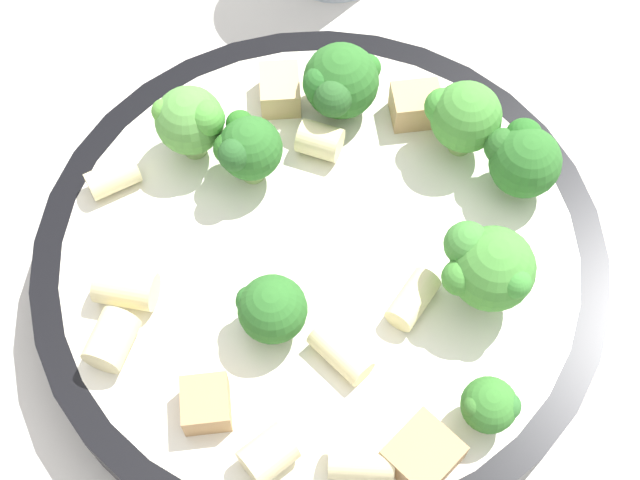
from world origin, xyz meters
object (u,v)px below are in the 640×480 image
(broccoli_floret_3, at_px, (246,148))
(broccoli_floret_6, at_px, (462,116))
(broccoli_floret_0, at_px, (522,158))
(rigatoni_1, at_px, (351,351))
(rigatoni_4, at_px, (113,178))
(rigatoni_7, at_px, (126,287))
(broccoli_floret_5, at_px, (339,83))
(chicken_chunk_1, at_px, (206,404))
(chicken_chunk_2, at_px, (280,90))
(broccoli_floret_2, at_px, (191,121))
(pasta_bowl, at_px, (320,264))
(broccoli_floret_4, at_px, (269,308))
(chicken_chunk_3, at_px, (416,105))
(broccoli_floret_7, at_px, (488,267))
(rigatoni_2, at_px, (413,299))
(rigatoni_3, at_px, (268,455))
(rigatoni_6, at_px, (111,340))
(broccoli_floret_1, at_px, (490,405))
(chicken_chunk_0, at_px, (423,455))
(rigatoni_0, at_px, (320,141))
(rigatoni_5, at_px, (357,463))

(broccoli_floret_3, height_order, broccoli_floret_6, broccoli_floret_6)
(broccoli_floret_0, distance_m, rigatoni_1, 0.12)
(broccoli_floret_3, bearing_deg, rigatoni_4, 176.05)
(rigatoni_7, bearing_deg, broccoli_floret_5, 38.23)
(rigatoni_4, relative_size, chicken_chunk_1, 1.14)
(broccoli_floret_5, bearing_deg, chicken_chunk_2, 158.40)
(broccoli_floret_2, distance_m, broccoli_floret_3, 0.03)
(pasta_bowl, relative_size, broccoli_floret_6, 6.38)
(broccoli_floret_4, height_order, chicken_chunk_3, broccoli_floret_4)
(broccoli_floret_7, xyz_separation_m, rigatoni_2, (-0.03, -0.00, -0.02))
(broccoli_floret_3, bearing_deg, broccoli_floret_4, -90.39)
(rigatoni_3, xyz_separation_m, chicken_chunk_1, (-0.02, 0.03, -0.00))
(rigatoni_3, xyz_separation_m, rigatoni_6, (-0.06, 0.06, 0.00))
(chicken_chunk_2, bearing_deg, broccoli_floret_1, -71.38)
(broccoli_floret_1, relative_size, rigatoni_7, 1.08)
(broccoli_floret_2, distance_m, chicken_chunk_0, 0.18)
(broccoli_floret_0, bearing_deg, rigatoni_7, -170.82)
(rigatoni_7, xyz_separation_m, chicken_chunk_0, (0.11, -0.09, -0.00))
(broccoli_floret_6, bearing_deg, rigatoni_2, -115.96)
(broccoli_floret_4, bearing_deg, rigatoni_3, -98.62)
(pasta_bowl, height_order, chicken_chunk_2, chicken_chunk_2)
(broccoli_floret_5, distance_m, broccoli_floret_7, 0.12)
(broccoli_floret_1, relative_size, broccoli_floret_4, 0.84)
(pasta_bowl, distance_m, broccoli_floret_3, 0.07)
(broccoli_floret_5, bearing_deg, broccoli_floret_1, -79.13)
(broccoli_floret_3, bearing_deg, broccoli_floret_7, -40.70)
(broccoli_floret_0, bearing_deg, broccoli_floret_3, 168.47)
(broccoli_floret_5, bearing_deg, rigatoni_2, -83.15)
(broccoli_floret_5, bearing_deg, chicken_chunk_3, -15.03)
(broccoli_floret_3, xyz_separation_m, chicken_chunk_0, (0.05, -0.15, -0.02))
(broccoli_floret_6, height_order, broccoli_floret_7, broccoli_floret_7)
(rigatoni_2, distance_m, chicken_chunk_2, 0.13)
(broccoli_floret_0, distance_m, rigatoni_2, 0.08)
(rigatoni_0, bearing_deg, broccoli_floret_3, -166.52)
(broccoli_floret_5, xyz_separation_m, rigatoni_7, (-0.11, -0.09, -0.01))
(broccoli_floret_1, distance_m, rigatoni_4, 0.20)
(rigatoni_4, relative_size, chicken_chunk_0, 0.92)
(rigatoni_2, xyz_separation_m, rigatoni_4, (-0.13, 0.09, 0.00))
(pasta_bowl, relative_size, rigatoni_4, 11.00)
(pasta_bowl, bearing_deg, rigatoni_5, -90.98)
(broccoli_floret_0, relative_size, broccoli_floret_7, 0.84)
(broccoli_floret_2, distance_m, chicken_chunk_3, 0.11)
(rigatoni_5, bearing_deg, rigatoni_3, 165.71)
(broccoli_floret_1, height_order, rigatoni_1, broccoli_floret_1)
(broccoli_floret_6, height_order, chicken_chunk_0, broccoli_floret_6)
(broccoli_floret_1, height_order, broccoli_floret_6, broccoli_floret_6)
(broccoli_floret_6, relative_size, rigatoni_4, 1.72)
(broccoli_floret_4, bearing_deg, pasta_bowl, 50.88)
(chicken_chunk_2, bearing_deg, rigatoni_1, -85.90)
(rigatoni_0, bearing_deg, rigatoni_7, -146.57)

